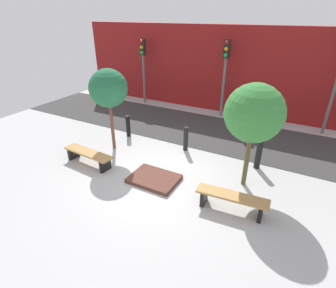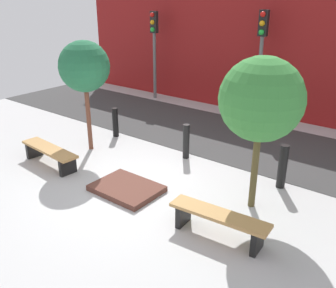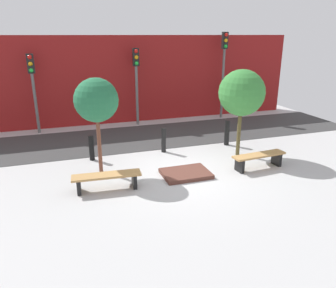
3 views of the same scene
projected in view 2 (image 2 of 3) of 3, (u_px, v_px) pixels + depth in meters
name	position (u px, v px, depth m)	size (l,w,h in m)	color
ground_plane	(131.00, 189.00, 8.09)	(18.00, 18.00, 0.00)	#B3B3B3
road_strip	(224.00, 136.00, 11.05)	(18.00, 3.45, 0.01)	#373737
building_facade	(271.00, 55.00, 12.39)	(16.20, 0.50, 3.99)	maroon
bench_left	(50.00, 153.00, 9.08)	(1.87, 0.56, 0.45)	black
bench_right	(219.00, 220.00, 6.38)	(1.80, 0.53, 0.47)	black
planter_bed	(127.00, 188.00, 7.98)	(1.40, 1.04, 0.12)	brown
tree_behind_left_bench	(84.00, 67.00, 9.31)	(1.28, 1.28, 2.87)	brown
tree_behind_right_bench	(261.00, 100.00, 6.64)	(1.54, 1.54, 2.95)	brown
bollard_far_left	(115.00, 122.00, 10.88)	(0.17, 0.17, 0.86)	black
bollard_left	(186.00, 141.00, 9.44)	(0.17, 0.17, 0.90)	black
bollard_center	(283.00, 166.00, 7.99)	(0.19, 0.19, 0.98)	black
traffic_light_west	(154.00, 39.00, 14.12)	(0.28, 0.27, 3.29)	#5E5E5E
traffic_light_mid_west	(261.00, 46.00, 11.62)	(0.28, 0.27, 3.45)	slate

